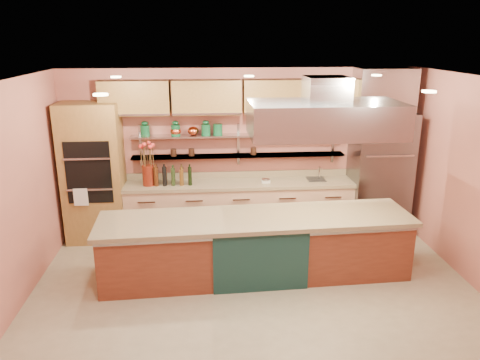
{
  "coord_description": "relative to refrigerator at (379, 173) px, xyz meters",
  "views": [
    {
      "loc": [
        -0.65,
        -5.32,
        3.3
      ],
      "look_at": [
        -0.14,
        1.0,
        1.34
      ],
      "focal_mm": 35.0,
      "sensor_mm": 36.0,
      "label": 1
    }
  ],
  "objects": [
    {
      "name": "floor",
      "position": [
        -2.35,
        -2.14,
        -1.06
      ],
      "size": [
        6.0,
        5.0,
        0.02
      ],
      "primitive_type": "cube",
      "color": "gray",
      "rests_on": "ground"
    },
    {
      "name": "ceiling",
      "position": [
        -2.35,
        -2.14,
        1.75
      ],
      "size": [
        6.0,
        5.0,
        0.02
      ],
      "primitive_type": "cube",
      "color": "black",
      "rests_on": "wall_back"
    },
    {
      "name": "wall_back",
      "position": [
        -2.35,
        0.36,
        0.35
      ],
      "size": [
        6.0,
        0.04,
        2.8
      ],
      "primitive_type": "cube",
      "color": "#B56655",
      "rests_on": "floor"
    },
    {
      "name": "wall_front",
      "position": [
        -2.35,
        -4.64,
        0.35
      ],
      "size": [
        6.0,
        0.04,
        2.8
      ],
      "primitive_type": "cube",
      "color": "#B56655",
      "rests_on": "floor"
    },
    {
      "name": "wall_left",
      "position": [
        -5.35,
        -2.14,
        0.35
      ],
      "size": [
        0.04,
        5.0,
        2.8
      ],
      "primitive_type": "cube",
      "color": "#B56655",
      "rests_on": "floor"
    },
    {
      "name": "oven_stack",
      "position": [
        -4.8,
        0.04,
        0.1
      ],
      "size": [
        0.95,
        0.64,
        2.3
      ],
      "primitive_type": "cube",
      "color": "olive",
      "rests_on": "floor"
    },
    {
      "name": "refrigerator",
      "position": [
        0.0,
        0.0,
        0.0
      ],
      "size": [
        0.95,
        0.72,
        2.1
      ],
      "primitive_type": "cube",
      "color": "slate",
      "rests_on": "floor"
    },
    {
      "name": "back_counter",
      "position": [
        -2.4,
        0.06,
        -0.58
      ],
      "size": [
        3.84,
        0.64,
        0.93
      ],
      "primitive_type": "cube",
      "color": "tan",
      "rests_on": "floor"
    },
    {
      "name": "wall_shelf_lower",
      "position": [
        -2.4,
        0.23,
        0.3
      ],
      "size": [
        3.6,
        0.26,
        0.03
      ],
      "primitive_type": "cube",
      "color": "#A2A5A9",
      "rests_on": "wall_back"
    },
    {
      "name": "wall_shelf_upper",
      "position": [
        -2.4,
        0.23,
        0.65
      ],
      "size": [
        3.6,
        0.26,
        0.03
      ],
      "primitive_type": "cube",
      "color": "#A2A5A9",
      "rests_on": "wall_back"
    },
    {
      "name": "upper_cabinets",
      "position": [
        -2.35,
        0.18,
        1.3
      ],
      "size": [
        4.6,
        0.36,
        0.55
      ],
      "primitive_type": "cube",
      "color": "olive",
      "rests_on": "wall_back"
    },
    {
      "name": "range_hood",
      "position": [
        -1.39,
        -1.45,
        1.2
      ],
      "size": [
        2.0,
        1.0,
        0.45
      ],
      "primitive_type": "cube",
      "color": "#A2A5A9",
      "rests_on": "ceiling"
    },
    {
      "name": "ceiling_downlights",
      "position": [
        -2.35,
        -1.94,
        1.72
      ],
      "size": [
        4.0,
        2.8,
        0.02
      ],
      "primitive_type": "cube",
      "color": "#FFE5A5",
      "rests_on": "ceiling"
    },
    {
      "name": "island",
      "position": [
        -2.29,
        -1.45,
        -0.6
      ],
      "size": [
        4.31,
        1.12,
        0.89
      ],
      "primitive_type": "cube",
      "rotation": [
        0.0,
        0.0,
        0.04
      ],
      "color": "brown",
      "rests_on": "floor"
    },
    {
      "name": "flower_vase",
      "position": [
        -3.91,
        0.01,
        0.05
      ],
      "size": [
        0.25,
        0.25,
        0.34
      ],
      "primitive_type": "cylinder",
      "rotation": [
        0.0,
        0.0,
        0.36
      ],
      "color": "#5F1A0E",
      "rests_on": "back_counter"
    },
    {
      "name": "oil_bottle_cluster",
      "position": [
        -3.58,
        0.01,
        0.01
      ],
      "size": [
        0.84,
        0.54,
        0.26
      ],
      "primitive_type": "cube",
      "rotation": [
        0.0,
        0.0,
        0.41
      ],
      "color": "black",
      "rests_on": "back_counter"
    },
    {
      "name": "kitchen_scale",
      "position": [
        -1.96,
        0.01,
        -0.08
      ],
      "size": [
        0.16,
        0.13,
        0.08
      ],
      "primitive_type": "cube",
      "rotation": [
        0.0,
        0.0,
        -0.22
      ],
      "color": "silver",
      "rests_on": "back_counter"
    },
    {
      "name": "bar_faucet",
      "position": [
        -1.02,
        0.11,
        -0.01
      ],
      "size": [
        0.03,
        0.03,
        0.23
      ],
      "primitive_type": "cylinder",
      "rotation": [
        0.0,
        0.0,
        -0.13
      ],
      "color": "silver",
      "rests_on": "back_counter"
    },
    {
      "name": "copper_kettle",
      "position": [
        -3.16,
        0.23,
        0.74
      ],
      "size": [
        0.2,
        0.2,
        0.15
      ],
      "primitive_type": "ellipsoid",
      "rotation": [
        0.0,
        0.0,
        -0.08
      ],
      "color": "#D45531",
      "rests_on": "wall_shelf_upper"
    },
    {
      "name": "green_canister",
      "position": [
        -2.75,
        0.23,
        0.76
      ],
      "size": [
        0.19,
        0.19,
        0.18
      ],
      "primitive_type": "cylinder",
      "rotation": [
        0.0,
        0.0,
        0.25
      ],
      "color": "#104B28",
      "rests_on": "wall_shelf_upper"
    }
  ]
}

